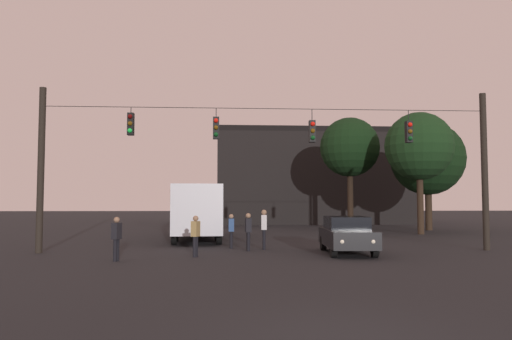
{
  "coord_description": "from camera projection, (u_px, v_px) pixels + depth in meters",
  "views": [
    {
      "loc": [
        -1.89,
        -8.15,
        2.14
      ],
      "look_at": [
        -0.59,
        12.99,
        3.47
      ],
      "focal_mm": 35.42,
      "sensor_mm": 36.0,
      "label": 1
    }
  ],
  "objects": [
    {
      "name": "ground_plane",
      "position": [
        254.0,
        235.0,
        32.5
      ],
      "size": [
        168.0,
        168.0,
        0.0
      ],
      "primitive_type": "plane",
      "color": "black",
      "rests_on": "ground"
    },
    {
      "name": "overhead_signal_span",
      "position": [
        269.0,
        159.0,
        21.82
      ],
      "size": [
        19.54,
        0.44,
        6.98
      ],
      "color": "black",
      "rests_on": "ground"
    },
    {
      "name": "city_bus",
      "position": [
        197.0,
        206.0,
        29.33
      ],
      "size": [
        3.11,
        11.12,
        3.0
      ],
      "color": "#B7BCC6",
      "rests_on": "ground"
    },
    {
      "name": "car_near_right",
      "position": [
        347.0,
        234.0,
        20.79
      ],
      "size": [
        2.05,
        4.42,
        1.52
      ],
      "color": "black",
      "rests_on": "ground"
    },
    {
      "name": "car_far_left",
      "position": [
        203.0,
        218.0,
        41.17
      ],
      "size": [
        2.03,
        4.41,
        1.52
      ],
      "color": "black",
      "rests_on": "ground"
    },
    {
      "name": "pedestrian_crossing_left",
      "position": [
        116.0,
        236.0,
        18.18
      ],
      "size": [
        0.34,
        0.42,
        1.59
      ],
      "color": "black",
      "rests_on": "ground"
    },
    {
      "name": "pedestrian_crossing_center",
      "position": [
        248.0,
        230.0,
        21.91
      ],
      "size": [
        0.28,
        0.38,
        1.64
      ],
      "color": "black",
      "rests_on": "ground"
    },
    {
      "name": "pedestrian_crossing_right",
      "position": [
        231.0,
        229.0,
        23.12
      ],
      "size": [
        0.25,
        0.37,
        1.57
      ],
      "color": "black",
      "rests_on": "ground"
    },
    {
      "name": "pedestrian_near_bus",
      "position": [
        196.0,
        234.0,
        19.53
      ],
      "size": [
        0.35,
        0.42,
        1.6
      ],
      "color": "black",
      "rests_on": "ground"
    },
    {
      "name": "pedestrian_trailing",
      "position": [
        264.0,
        227.0,
        22.61
      ],
      "size": [
        0.26,
        0.37,
        1.78
      ],
      "color": "black",
      "rests_on": "ground"
    },
    {
      "name": "corner_building",
      "position": [
        308.0,
        178.0,
        52.53
      ],
      "size": [
        18.65,
        12.75,
        9.13
      ],
      "color": "black",
      "rests_on": "ground"
    },
    {
      "name": "tree_left_silhouette",
      "position": [
        419.0,
        147.0,
        33.42
      ],
      "size": [
        4.51,
        4.51,
        8.07
      ],
      "color": "#2D2116",
      "rests_on": "ground"
    },
    {
      "name": "tree_behind_building",
      "position": [
        428.0,
        159.0,
        38.09
      ],
      "size": [
        5.53,
        5.53,
        8.17
      ],
      "color": "#2D2116",
      "rests_on": "ground"
    },
    {
      "name": "tree_right_far",
      "position": [
        350.0,
        148.0,
        38.34
      ],
      "size": [
        4.51,
        4.51,
        8.53
      ],
      "color": "black",
      "rests_on": "ground"
    }
  ]
}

